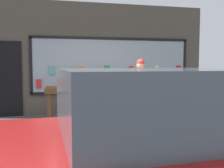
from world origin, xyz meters
The scene contains 6 objects.
ground_plane centered at (0.00, 0.00, 0.00)m, with size 40.00×40.00×0.00m, color #474444.
shopfront_facade centered at (0.00, 2.39, 1.62)m, with size 7.06×0.29×3.28m.
display_table_main centered at (-0.01, 1.09, 0.73)m, with size 2.68×0.64×0.91m.
person_browsing centered at (0.93, 0.63, 0.92)m, with size 0.32×0.62×1.59m.
small_dog centered at (1.50, 0.50, 0.28)m, with size 0.46×0.45×0.41m.
parked_car centered at (0.19, -3.01, 0.74)m, with size 4.42×2.03×1.41m.
Camera 1 is at (-1.06, -5.12, 1.45)m, focal length 40.00 mm.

